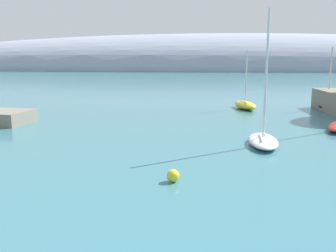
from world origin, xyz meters
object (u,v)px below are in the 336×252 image
object	(u,v)px
sailboat_white_mid_mooring	(263,139)
sailboat_black_end_of_line	(328,104)
mooring_buoy_yellow	(173,176)
sailboat_yellow_near_shore	(245,105)

from	to	relation	value
sailboat_white_mid_mooring	sailboat_black_end_of_line	size ratio (longest dim) A/B	1.30
sailboat_white_mid_mooring	sailboat_black_end_of_line	world-z (taller)	sailboat_white_mid_mooring
mooring_buoy_yellow	sailboat_white_mid_mooring	bearing A→B (deg)	53.05
sailboat_white_mid_mooring	mooring_buoy_yellow	size ratio (longest dim) A/B	14.58
sailboat_yellow_near_shore	sailboat_white_mid_mooring	distance (m)	20.94
sailboat_yellow_near_shore	sailboat_black_end_of_line	xyz separation A→B (m)	(11.40, 1.22, 0.00)
sailboat_yellow_near_shore	sailboat_white_mid_mooring	xyz separation A→B (m)	(-1.76, -20.87, -0.04)
sailboat_white_mid_mooring	sailboat_black_end_of_line	distance (m)	25.71
sailboat_black_end_of_line	mooring_buoy_yellow	bearing A→B (deg)	-4.96
sailboat_black_end_of_line	mooring_buoy_yellow	xyz separation A→B (m)	(-20.07, -31.28, -0.22)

